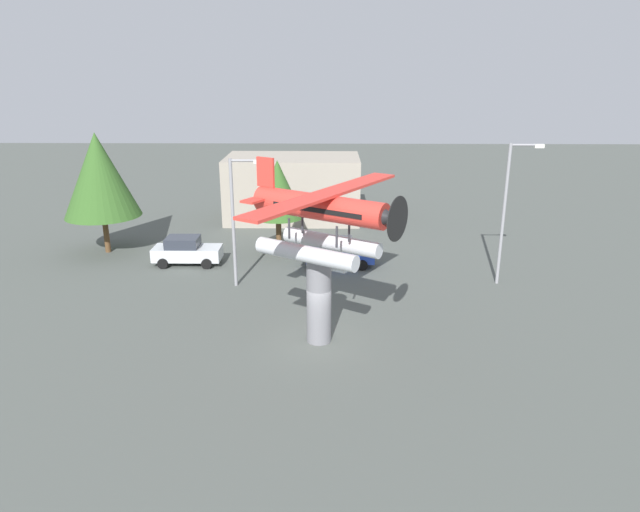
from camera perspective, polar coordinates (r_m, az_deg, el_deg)
ground_plane at (r=26.34m, az=-0.11°, el=-8.37°), size 140.00×140.00×0.00m
display_pedestal at (r=25.50m, az=-0.11°, el=-4.29°), size 1.10×1.10×4.06m
floatplane_monument at (r=24.25m, az=0.14°, el=3.75°), size 7.00×9.38×4.00m
car_near_silver at (r=36.83m, az=-13.12°, el=0.52°), size 4.20×2.02×1.76m
car_mid_blue at (r=35.65m, az=1.91°, el=0.41°), size 4.20×2.02×1.76m
streetlight_primary at (r=31.69m, az=-8.28°, el=4.22°), size 1.84×0.28×7.19m
streetlight_secondary at (r=33.28m, az=18.17°, el=4.87°), size 1.84×0.28×7.96m
storefront_building at (r=46.57m, az=-2.70°, el=6.76°), size 10.55×6.16×5.05m
tree_west at (r=39.87m, az=-21.06°, el=7.50°), size 4.87×4.87×7.90m
tree_east at (r=37.15m, az=-4.22°, el=6.60°), size 3.34×3.34×6.20m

